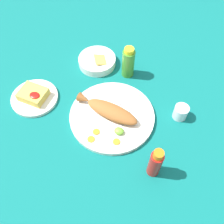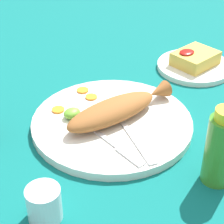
% 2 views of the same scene
% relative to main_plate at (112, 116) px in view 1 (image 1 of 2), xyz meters
% --- Properties ---
extents(ground_plane, '(4.00, 4.00, 0.00)m').
position_rel_main_plate_xyz_m(ground_plane, '(0.00, 0.00, -0.01)').
color(ground_plane, '#0C605B').
extents(main_plate, '(0.35, 0.35, 0.02)m').
position_rel_main_plate_xyz_m(main_plate, '(0.00, 0.00, 0.00)').
color(main_plate, silver).
rests_on(main_plate, ground_plane).
extents(fried_fish, '(0.28, 0.09, 0.04)m').
position_rel_main_plate_xyz_m(fried_fish, '(-0.01, 0.00, 0.03)').
color(fried_fish, '#935628').
rests_on(fried_fish, main_plate).
extents(fork_near, '(0.08, 0.18, 0.00)m').
position_rel_main_plate_xyz_m(fork_near, '(0.01, 0.09, 0.01)').
color(fork_near, silver).
rests_on(fork_near, main_plate).
extents(fork_far, '(0.02, 0.19, 0.00)m').
position_rel_main_plate_xyz_m(fork_far, '(0.06, 0.07, 0.01)').
color(fork_far, silver).
rests_on(fork_far, main_plate).
extents(carrot_slice_near, '(0.03, 0.03, 0.00)m').
position_rel_main_plate_xyz_m(carrot_slice_near, '(-0.03, -0.14, 0.01)').
color(carrot_slice_near, orange).
rests_on(carrot_slice_near, main_plate).
extents(carrot_slice_mid, '(0.03, 0.03, 0.00)m').
position_rel_main_plate_xyz_m(carrot_slice_mid, '(-0.02, -0.10, 0.01)').
color(carrot_slice_mid, orange).
rests_on(carrot_slice_mid, main_plate).
extents(carrot_slice_far, '(0.03, 0.03, 0.00)m').
position_rel_main_plate_xyz_m(carrot_slice_far, '(0.07, -0.11, 0.01)').
color(carrot_slice_far, orange).
rests_on(carrot_slice_far, main_plate).
extents(lime_wedge_main, '(0.04, 0.03, 0.02)m').
position_rel_main_plate_xyz_m(lime_wedge_main, '(0.06, -0.07, 0.02)').
color(lime_wedge_main, '#6BB233').
rests_on(lime_wedge_main, main_plate).
extents(hot_sauce_bottle_red, '(0.05, 0.05, 0.16)m').
position_rel_main_plate_xyz_m(hot_sauce_bottle_red, '(0.23, -0.16, 0.06)').
color(hot_sauce_bottle_red, '#B21914').
rests_on(hot_sauce_bottle_red, ground_plane).
extents(hot_sauce_bottle_green, '(0.06, 0.06, 0.15)m').
position_rel_main_plate_xyz_m(hot_sauce_bottle_green, '(-0.03, 0.25, 0.06)').
color(hot_sauce_bottle_green, '#3D8428').
rests_on(hot_sauce_bottle_green, ground_plane).
extents(salt_cup, '(0.06, 0.06, 0.06)m').
position_rel_main_plate_xyz_m(salt_cup, '(0.26, 0.11, 0.02)').
color(salt_cup, silver).
rests_on(salt_cup, ground_plane).
extents(side_plate_fries, '(0.20, 0.20, 0.01)m').
position_rel_main_plate_xyz_m(side_plate_fries, '(-0.35, -0.05, -0.00)').
color(side_plate_fries, silver).
rests_on(side_plate_fries, ground_plane).
extents(fries_pile, '(0.11, 0.09, 0.04)m').
position_rel_main_plate_xyz_m(fries_pile, '(-0.35, -0.05, 0.02)').
color(fries_pile, gold).
rests_on(fries_pile, side_plate_fries).
extents(guacamole_bowl, '(0.18, 0.18, 0.05)m').
position_rel_main_plate_xyz_m(guacamole_bowl, '(-0.19, 0.25, 0.01)').
color(guacamole_bowl, white).
rests_on(guacamole_bowl, ground_plane).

